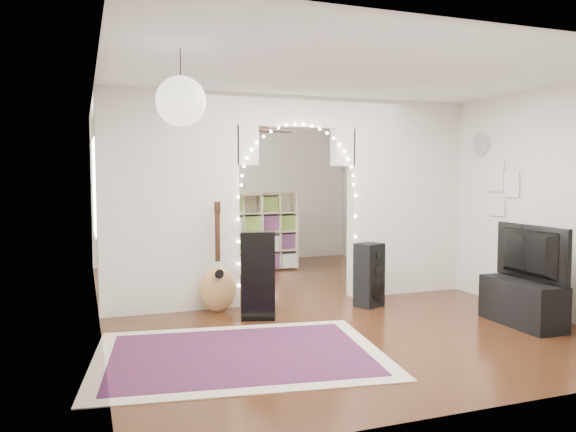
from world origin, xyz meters
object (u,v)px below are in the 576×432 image
object	(u,v)px
acoustic_guitar	(218,271)
dining_chair_left	(189,270)
floor_speaker	(369,275)
media_console	(522,303)
dining_table	(242,230)
bookcase	(260,232)
dining_chair_right	(261,254)

from	to	relation	value
acoustic_guitar	dining_chair_left	distance (m)	1.83
acoustic_guitar	floor_speaker	xyz separation A→B (m)	(1.87, -0.38, -0.10)
media_console	dining_table	bearing A→B (deg)	112.41
media_console	bookcase	xyz separation A→B (m)	(-1.64, 4.54, 0.44)
dining_chair_right	acoustic_guitar	bearing A→B (deg)	-110.14
acoustic_guitar	media_console	distance (m)	3.53
dining_chair_right	floor_speaker	bearing A→B (deg)	-78.84
dining_table	dining_chair_left	size ratio (longest dim) A/B	2.48
floor_speaker	media_console	xyz separation A→B (m)	(1.17, -1.39, -0.15)
floor_speaker	dining_chair_left	size ratio (longest dim) A/B	1.61
dining_chair_right	dining_table	bearing A→B (deg)	179.57
media_console	dining_chair_left	bearing A→B (deg)	132.68
acoustic_guitar	floor_speaker	distance (m)	1.92
dining_table	media_console	bearing A→B (deg)	-66.08
floor_speaker	dining_table	size ratio (longest dim) A/B	0.65
dining_chair_right	media_console	bearing A→B (deg)	-67.23
dining_table	dining_chair_left	world-z (taller)	dining_table
floor_speaker	bookcase	bearing A→B (deg)	75.50
dining_table	dining_chair_left	bearing A→B (deg)	-127.60
floor_speaker	dining_table	xyz separation A→B (m)	(-0.68, 3.59, 0.28)
bookcase	dining_chair_right	world-z (taller)	bookcase
media_console	dining_chair_left	distance (m)	4.71
dining_chair_left	bookcase	bearing A→B (deg)	49.31
bookcase	dining_table	distance (m)	0.49
floor_speaker	dining_table	world-z (taller)	floor_speaker
acoustic_guitar	dining_table	distance (m)	3.43
dining_chair_left	dining_chair_right	world-z (taller)	dining_chair_right
bookcase	floor_speaker	bearing A→B (deg)	-105.09
dining_table	acoustic_guitar	bearing A→B (deg)	-106.93
floor_speaker	dining_chair_right	world-z (taller)	floor_speaker
acoustic_guitar	dining_chair_left	bearing A→B (deg)	72.00
floor_speaker	bookcase	size ratio (longest dim) A/B	0.59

